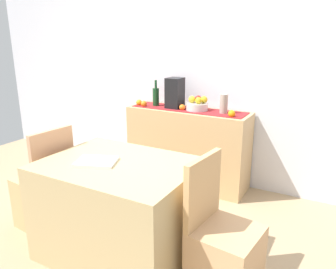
{
  "coord_description": "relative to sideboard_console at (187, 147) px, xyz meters",
  "views": [
    {
      "loc": [
        1.41,
        -2.22,
        1.6
      ],
      "look_at": [
        -0.03,
        0.37,
        0.73
      ],
      "focal_mm": 35.08,
      "sensor_mm": 36.0,
      "label": 1
    }
  ],
  "objects": [
    {
      "name": "ceramic_vase",
      "position": [
        0.4,
        0.0,
        0.53
      ],
      "size": [
        0.08,
        0.08,
        0.2
      ],
      "primitive_type": "cylinder",
      "color": "#A29388",
      "rests_on": "sideboard_console"
    },
    {
      "name": "apple_left",
      "position": [
        0.17,
        0.03,
        0.55
      ],
      "size": [
        0.07,
        0.07,
        0.07
      ],
      "primitive_type": "sphere",
      "color": "gold",
      "rests_on": "fruit_bowl"
    },
    {
      "name": "wine_bottle",
      "position": [
        -0.41,
        0.0,
        0.54
      ],
      "size": [
        0.07,
        0.07,
        0.29
      ],
      "color": "#17401F",
      "rests_on": "sideboard_console"
    },
    {
      "name": "sideboard_console",
      "position": [
        0.0,
        0.0,
        0.0
      ],
      "size": [
        1.35,
        0.42,
        0.86
      ],
      "primitive_type": "cube",
      "color": "tan",
      "rests_on": "ground"
    },
    {
      "name": "apple_upper",
      "position": [
        0.1,
        0.04,
        0.55
      ],
      "size": [
        0.07,
        0.07,
        0.07
      ],
      "primitive_type": "sphere",
      "color": "#AF261C",
      "rests_on": "fruit_bowl"
    },
    {
      "name": "orange_loose_near_bowl",
      "position": [
        0.52,
        -0.11,
        0.46
      ],
      "size": [
        0.07,
        0.07,
        0.07
      ],
      "primitive_type": "sphere",
      "color": "orange",
      "rests_on": "sideboard_console"
    },
    {
      "name": "chair_near_window",
      "position": [
        -0.7,
        -1.39,
        -0.16
      ],
      "size": [
        0.43,
        0.43,
        0.9
      ],
      "color": "tan",
      "rests_on": "ground"
    },
    {
      "name": "fruit_bowl",
      "position": [
        0.1,
        0.0,
        0.47
      ],
      "size": [
        0.23,
        0.23,
        0.08
      ],
      "primitive_type": "cylinder",
      "color": "silver",
      "rests_on": "table_runner"
    },
    {
      "name": "open_book",
      "position": [
        -0.02,
        -1.46,
        0.32
      ],
      "size": [
        0.34,
        0.3,
        0.02
      ],
      "primitive_type": "cube",
      "rotation": [
        0.0,
        0.0,
        0.38
      ],
      "color": "white",
      "rests_on": "dining_table"
    },
    {
      "name": "room_wall_rear",
      "position": [
        0.09,
        0.26,
        0.92
      ],
      "size": [
        6.4,
        0.06,
        2.7
      ],
      "primitive_type": "cube",
      "color": "silver",
      "rests_on": "ground"
    },
    {
      "name": "dining_table",
      "position": [
        0.12,
        -1.39,
        -0.06
      ],
      "size": [
        1.1,
        0.83,
        0.74
      ],
      "primitive_type": "cube",
      "color": "tan",
      "rests_on": "ground"
    },
    {
      "name": "apple_center",
      "position": [
        0.14,
        -0.04,
        0.55
      ],
      "size": [
        0.07,
        0.07,
        0.07
      ],
      "primitive_type": "sphere",
      "color": "gold",
      "rests_on": "fruit_bowl"
    },
    {
      "name": "coffee_maker",
      "position": [
        -0.16,
        0.0,
        0.59
      ],
      "size": [
        0.16,
        0.18,
        0.33
      ],
      "primitive_type": "cube",
      "color": "black",
      "rests_on": "sideboard_console"
    },
    {
      "name": "ground_plane",
      "position": [
        0.09,
        -0.92,
        -0.44
      ],
      "size": [
        6.4,
        6.4,
        0.02
      ],
      "primitive_type": "cube",
      "color": "tan",
      "rests_on": "ground"
    },
    {
      "name": "orange_loose_far",
      "position": [
        -0.51,
        -0.1,
        0.46
      ],
      "size": [
        0.07,
        0.07,
        0.07
      ],
      "primitive_type": "sphere",
      "color": "orange",
      "rests_on": "sideboard_console"
    },
    {
      "name": "apple_right",
      "position": [
        0.05,
        -0.02,
        0.55
      ],
      "size": [
        0.07,
        0.07,
        0.07
      ],
      "primitive_type": "sphere",
      "color": "gold",
      "rests_on": "fruit_bowl"
    },
    {
      "name": "chair_by_corner",
      "position": [
        0.93,
        -1.39,
        -0.16
      ],
      "size": [
        0.44,
        0.44,
        0.9
      ],
      "color": "tan",
      "rests_on": "ground"
    },
    {
      "name": "orange_loose_mid",
      "position": [
        -0.59,
        -0.07,
        0.46
      ],
      "size": [
        0.07,
        0.07,
        0.07
      ],
      "primitive_type": "sphere",
      "color": "orange",
      "rests_on": "sideboard_console"
    },
    {
      "name": "orange_loose_end",
      "position": [
        -0.04,
        -0.06,
        0.46
      ],
      "size": [
        0.06,
        0.06,
        0.06
      ],
      "primitive_type": "sphere",
      "color": "orange",
      "rests_on": "sideboard_console"
    },
    {
      "name": "table_runner",
      "position": [
        0.0,
        0.0,
        0.43
      ],
      "size": [
        1.26,
        0.32,
        0.01
      ],
      "primitive_type": "cube",
      "color": "maroon",
      "rests_on": "sideboard_console"
    }
  ]
}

